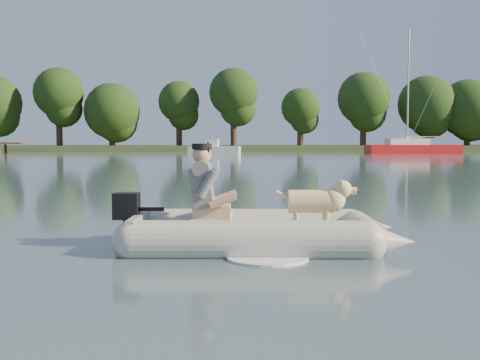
{
  "coord_description": "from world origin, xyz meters",
  "views": [
    {
      "loc": [
        -0.19,
        -7.15,
        1.38
      ],
      "look_at": [
        0.44,
        2.0,
        0.75
      ],
      "focal_mm": 45.0,
      "sensor_mm": 36.0,
      "label": 1
    }
  ],
  "objects": [
    {
      "name": "dog",
      "position": [
        1.24,
        0.41,
        0.53
      ],
      "size": [
        0.97,
        0.41,
        0.63
      ],
      "primitive_type": null,
      "rotation": [
        0.0,
        0.0,
        -0.08
      ],
      "color": "tan",
      "rests_on": "dinghy"
    },
    {
      "name": "sailboat",
      "position": [
        19.11,
        46.27,
        0.5
      ],
      "size": [
        8.34,
        2.51,
        11.46
      ],
      "rotation": [
        0.0,
        0.0,
        0.0
      ],
      "color": "red",
      "rests_on": "water"
    },
    {
      "name": "treeline",
      "position": [
        10.55,
        61.06,
        5.22
      ],
      "size": [
        91.65,
        7.35,
        9.27
      ],
      "color": "#332316",
      "rests_on": "shore_bank"
    },
    {
      "name": "shore_bank",
      "position": [
        0.0,
        62.0,
        0.25
      ],
      "size": [
        160.0,
        12.0,
        0.7
      ],
      "primitive_type": "cube",
      "color": "#47512D",
      "rests_on": "water"
    },
    {
      "name": "man",
      "position": [
        -0.13,
        0.51,
        0.79
      ],
      "size": [
        0.79,
        0.69,
        1.1
      ],
      "primitive_type": null,
      "rotation": [
        0.0,
        0.0,
        -0.08
      ],
      "color": "slate",
      "rests_on": "dinghy"
    },
    {
      "name": "outboard_motor",
      "position": [
        -1.11,
        0.54,
        0.32
      ],
      "size": [
        0.44,
        0.33,
        0.8
      ],
      "primitive_type": null,
      "rotation": [
        0.0,
        0.0,
        -0.08
      ],
      "color": "black",
      "rests_on": "dinghy"
    },
    {
      "name": "dinghy",
      "position": [
        0.58,
        0.41,
        0.6
      ],
      "size": [
        4.83,
        3.35,
        1.41
      ],
      "primitive_type": null,
      "rotation": [
        0.0,
        0.0,
        -0.08
      ],
      "color": "#9D9D98",
      "rests_on": "water"
    },
    {
      "name": "motorboat",
      "position": [
        1.18,
        45.69,
        0.89
      ],
      "size": [
        4.91,
        2.65,
        1.97
      ],
      "primitive_type": null,
      "rotation": [
        0.0,
        0.0,
        -0.19
      ],
      "color": "white",
      "rests_on": "water"
    },
    {
      "name": "water",
      "position": [
        0.0,
        0.0,
        0.0
      ],
      "size": [
        160.0,
        160.0,
        0.0
      ],
      "primitive_type": "plane",
      "color": "slate",
      "rests_on": "ground"
    }
  ]
}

